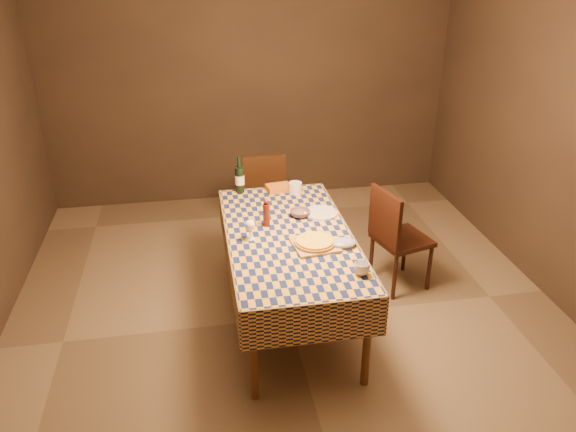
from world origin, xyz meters
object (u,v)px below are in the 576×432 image
at_px(pizza, 315,242).
at_px(bowl, 300,213).
at_px(wine_bottle, 240,179).
at_px(chair_right, 395,234).
at_px(dining_table, 289,243).
at_px(cutting_board, 315,245).
at_px(chair_far, 262,191).
at_px(white_plate, 321,213).

distance_m(pizza, bowl, 0.50).
xyz_separation_m(wine_bottle, chair_right, (1.25, -0.55, -0.37)).
bearing_deg(dining_table, cutting_board, -53.44).
distance_m(dining_table, wine_bottle, 0.93).
bearing_deg(chair_far, dining_table, -89.25).
height_order(dining_table, bowl, bowl).
xyz_separation_m(pizza, wine_bottle, (-0.44, 1.06, 0.09)).
bearing_deg(cutting_board, white_plate, 72.41).
distance_m(pizza, white_plate, 0.54).
height_order(pizza, white_plate, pizza).
distance_m(cutting_board, chair_right, 1.00).
bearing_deg(dining_table, wine_bottle, 108.40).
relative_size(pizza, bowl, 1.88).
height_order(pizza, chair_right, chair_right).
xyz_separation_m(dining_table, cutting_board, (0.15, -0.20, 0.09)).
xyz_separation_m(wine_bottle, white_plate, (0.60, -0.55, -0.11)).
height_order(dining_table, chair_right, chair_right).
bearing_deg(dining_table, chair_right, 17.76).
height_order(bowl, wine_bottle, wine_bottle).
distance_m(cutting_board, white_plate, 0.54).
relative_size(dining_table, white_plate, 6.78).
relative_size(dining_table, wine_bottle, 5.65).
xyz_separation_m(dining_table, white_plate, (0.31, 0.31, 0.08)).
xyz_separation_m(bowl, chair_far, (-0.16, 1.12, -0.27)).
bearing_deg(white_plate, dining_table, -135.69).
xyz_separation_m(cutting_board, chair_far, (-0.17, 1.62, -0.26)).
bearing_deg(white_plate, cutting_board, -107.59).
height_order(wine_bottle, white_plate, wine_bottle).
bearing_deg(pizza, bowl, 91.34).
relative_size(pizza, white_plate, 1.11).
bearing_deg(white_plate, chair_far, 106.76).
bearing_deg(chair_right, white_plate, -179.75).
distance_m(pizza, wine_bottle, 1.15).
relative_size(pizza, chair_far, 0.33).
height_order(cutting_board, bowl, bowl).
xyz_separation_m(white_plate, chair_far, (-0.33, 1.11, -0.26)).
height_order(dining_table, chair_far, chair_far).
bearing_deg(chair_far, wine_bottle, -115.80).
height_order(white_plate, chair_far, chair_far).
bearing_deg(bowl, wine_bottle, 126.90).
bearing_deg(wine_bottle, chair_right, -23.68).
height_order(dining_table, pizza, pizza).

